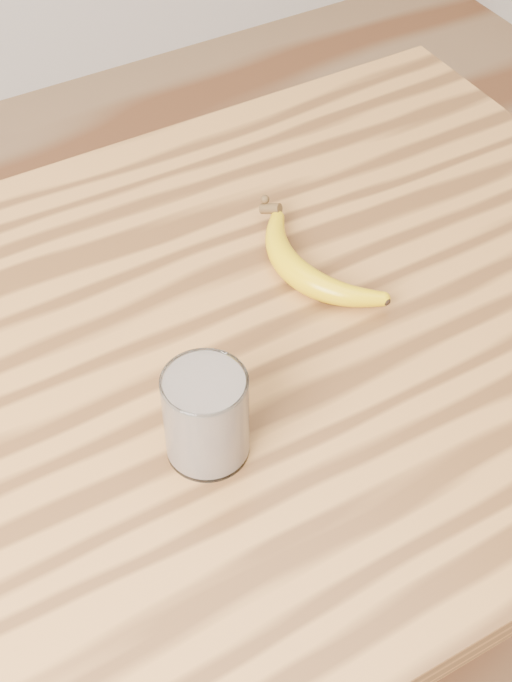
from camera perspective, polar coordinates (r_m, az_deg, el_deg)
table at (r=1.11m, az=-3.59°, el=-5.65°), size 1.20×0.80×0.90m
smoothie_glass at (r=0.90m, az=-3.01°, el=-4.48°), size 0.08×0.08×0.10m
banana at (r=1.08m, az=2.50°, el=4.04°), size 0.14×0.28×0.03m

